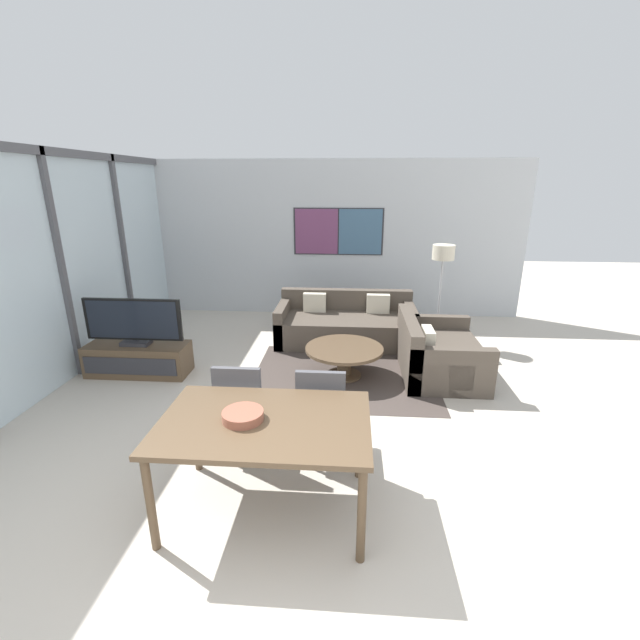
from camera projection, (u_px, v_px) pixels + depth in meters
The scene contains 14 objects.
ground_plane at pixel (266, 595), 2.62m from camera, with size 24.00×24.00×0.00m, color beige.
wall_back at pixel (326, 239), 7.84m from camera, with size 7.17×0.09×2.80m.
window_wall_left at pixel (58, 258), 5.19m from camera, with size 0.07×5.96×2.80m.
area_rug at pixel (344, 376), 5.57m from camera, with size 2.34×1.95×0.01m.
tv_console at pixel (139, 359), 5.59m from camera, with size 1.30×0.47×0.41m.
television at pixel (133, 322), 5.43m from camera, with size 1.26×0.20×0.61m.
sofa_main at pixel (346, 325), 6.76m from camera, with size 2.12×1.00×0.75m.
sofa_side at pixel (434, 355), 5.58m from camera, with size 1.00×1.40×0.75m.
coffee_table at pixel (344, 355), 5.48m from camera, with size 1.00×1.00×0.40m.
dining_table at pixel (265, 429), 3.10m from camera, with size 1.52×0.98×0.78m.
dining_chair_left at pixel (242, 402), 3.88m from camera, with size 0.46×0.46×0.91m.
dining_chair_centre at pixel (321, 407), 3.80m from camera, with size 0.46×0.46×0.91m.
fruit_bowl at pixel (243, 415), 3.07m from camera, with size 0.30×0.30×0.07m.
floor_lamp at pixel (443, 261), 6.40m from camera, with size 0.33×0.33×1.52m.
Camera 1 is at (0.47, -1.94, 2.41)m, focal length 24.00 mm.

